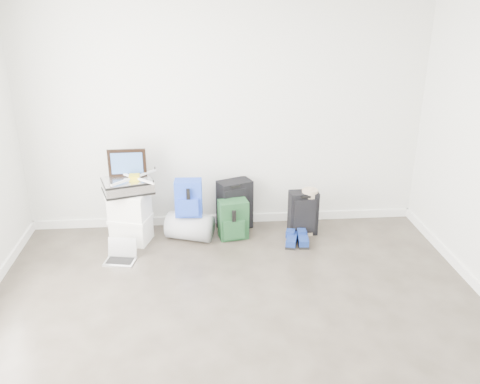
{
  "coord_description": "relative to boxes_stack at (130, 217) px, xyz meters",
  "views": [
    {
      "loc": [
        -0.29,
        -3.02,
        2.62
      ],
      "look_at": [
        0.12,
        1.9,
        0.63
      ],
      "focal_mm": 38.0,
      "sensor_mm": 36.0,
      "label": 1
    }
  ],
  "objects": [
    {
      "name": "boxes_stack",
      "position": [
        0.0,
        0.0,
        0.0
      ],
      "size": [
        0.49,
        0.43,
        0.59
      ],
      "rotation": [
        0.0,
        0.0,
        -0.29
      ],
      "color": "white",
      "rests_on": "ground"
    },
    {
      "name": "duffel_bag",
      "position": [
        0.64,
        -0.0,
        -0.14
      ],
      "size": [
        0.57,
        0.46,
        0.3
      ],
      "primitive_type": "cylinder",
      "rotation": [
        0.0,
        1.57,
        -0.36
      ],
      "color": "gray",
      "rests_on": "ground"
    },
    {
      "name": "shoes",
      "position": [
        1.81,
        -0.22,
        -0.25
      ],
      "size": [
        0.29,
        0.3,
        0.09
      ],
      "rotation": [
        0.0,
        0.0,
        -0.21
      ],
      "color": "black",
      "rests_on": "ground"
    },
    {
      "name": "large_suitcase",
      "position": [
        1.16,
        0.24,
        -0.0
      ],
      "size": [
        0.43,
        0.36,
        0.58
      ],
      "rotation": [
        0.0,
        0.0,
        0.39
      ],
      "color": "black",
      "rests_on": "ground"
    },
    {
      "name": "room_envelope",
      "position": [
        1.06,
        -2.08,
        1.43
      ],
      "size": [
        4.52,
        5.02,
        2.71
      ],
      "color": "silver",
      "rests_on": "ground"
    },
    {
      "name": "rolled_rug",
      "position": [
        1.99,
        0.04,
        -0.03
      ],
      "size": [
        0.18,
        0.18,
        0.54
      ],
      "primitive_type": "cylinder",
      "color": "tan",
      "rests_on": "ground"
    },
    {
      "name": "green_backpack",
      "position": [
        1.13,
        -0.01,
        -0.08
      ],
      "size": [
        0.35,
        0.28,
        0.44
      ],
      "rotation": [
        0.0,
        0.0,
        0.18
      ],
      "color": "#13351E",
      "rests_on": "ground"
    },
    {
      "name": "ground",
      "position": [
        1.06,
        -2.1,
        -0.3
      ],
      "size": [
        5.0,
        5.0,
        0.0
      ],
      "primitive_type": "plane",
      "color": "#312B23",
      "rests_on": "ground"
    },
    {
      "name": "briefcase",
      "position": [
        0.0,
        0.0,
        0.36
      ],
      "size": [
        0.59,
        0.5,
        0.14
      ],
      "primitive_type": "cube",
      "rotation": [
        0.0,
        0.0,
        0.3
      ],
      "color": "#B2B2B7",
      "rests_on": "boxes_stack"
    },
    {
      "name": "drone",
      "position": [
        0.08,
        -0.02,
        0.46
      ],
      "size": [
        0.46,
        0.46,
        0.05
      ],
      "rotation": [
        0.0,
        0.0,
        0.03
      ],
      "color": "gold",
      "rests_on": "briefcase"
    },
    {
      "name": "painting",
      "position": [
        0.0,
        0.1,
        0.59
      ],
      "size": [
        0.4,
        0.04,
        0.3
      ],
      "rotation": [
        0.0,
        0.0,
        0.03
      ],
      "color": "black",
      "rests_on": "briefcase"
    },
    {
      "name": "blue_backpack",
      "position": [
        0.64,
        -0.03,
        0.2
      ],
      "size": [
        0.3,
        0.22,
        0.41
      ],
      "rotation": [
        0.0,
        0.0,
        -0.05
      ],
      "color": "#1B2EB5",
      "rests_on": "duffel_bag"
    },
    {
      "name": "carry_on",
      "position": [
        1.92,
        0.04,
        -0.04
      ],
      "size": [
        0.33,
        0.22,
        0.5
      ],
      "rotation": [
        0.0,
        0.0,
        0.03
      ],
      "color": "black",
      "rests_on": "ground"
    },
    {
      "name": "laptop",
      "position": [
        -0.07,
        -0.42,
        -0.24
      ],
      "size": [
        0.34,
        0.27,
        0.22
      ],
      "rotation": [
        0.0,
        0.0,
        -0.19
      ],
      "color": "#B5B6BA",
      "rests_on": "ground"
    }
  ]
}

